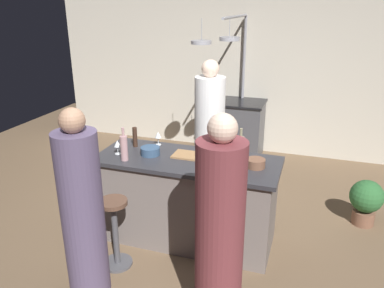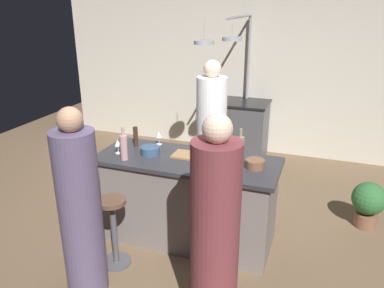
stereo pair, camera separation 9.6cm
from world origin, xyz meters
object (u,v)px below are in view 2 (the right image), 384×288
Objects in this scene: chef at (211,136)px; wine_bottle_green at (215,142)px; bar_stool_left at (114,229)px; wine_bottle_white at (240,147)px; cutting_board at (190,155)px; wine_bottle_amber at (223,145)px; stove_range at (242,129)px; bar_stool_right at (221,252)px; wine_bottle_rose at (124,147)px; guest_right at (215,235)px; pepper_mill at (136,137)px; wine_glass_near_left_guest at (232,146)px; wine_glass_near_right_guest at (159,135)px; mixing_bowl_wooden at (255,164)px; wine_glass_by_chef at (118,143)px; potted_plant at (368,202)px; guest_left at (80,212)px; mixing_bowl_blue at (150,151)px.

wine_bottle_green is at bearing -69.91° from chef.
bar_stool_left is 1.41m from wine_bottle_white.
cutting_board is at bearing -166.44° from wine_bottle_white.
wine_bottle_amber is at bearing -173.72° from wine_bottle_white.
cutting_board is 0.50m from wine_bottle_white.
bar_stool_right is (0.54, -3.07, -0.07)m from stove_range.
guest_right is at bearing -33.38° from wine_bottle_rose.
wine_bottle_amber is at bearing -82.15° from stove_range.
chef is 1.04m from pepper_mill.
wine_bottle_amber reaches higher than wine_glass_near_left_guest.
wine_glass_near_right_guest reaches higher than mixing_bowl_wooden.
wine_bottle_amber is at bearing 103.12° from guest_right.
wine_bottle_green is at bearing 142.18° from wine_bottle_amber.
wine_glass_near_left_guest is at bearing 44.10° from bar_stool_left.
stove_range is at bearing 74.69° from wine_glass_by_chef.
wine_bottle_rose is at bearing -112.48° from chef.
bar_stool_right is 1.94m from potted_plant.
guest_right is 1.03× the size of guest_left.
guest_right is 5.23× the size of cutting_board.
bar_stool_right is 1.03m from wine_bottle_white.
guest_left reaches higher than wine_bottle_rose.
guest_right is at bearing -122.67° from potted_plant.
wine_bottle_amber is at bearing 14.78° from wine_glass_by_chef.
wine_bottle_rose is at bearing 160.03° from bar_stool_right.
stove_range is 3.11m from bar_stool_left.
wine_bottle_white is at bearing 12.97° from mixing_bowl_blue.
bar_stool_right and bar_stool_left have the same top height.
guest_right reaches higher than bar_stool_left.
wine_bottle_green reaches higher than wine_glass_by_chef.
wine_glass_near_right_guest is at bearing 30.29° from pepper_mill.
bar_stool_left is at bearing -104.82° from chef.
wine_bottle_green reaches higher than mixing_bowl_blue.
wine_bottle_amber is at bearing -8.07° from wine_glass_near_right_guest.
mixing_bowl_blue is (0.04, -0.29, -0.07)m from wine_glass_near_right_guest.
wine_glass_by_chef is at bearing -165.22° from wine_bottle_amber.
guest_right is (0.58, -3.42, 0.33)m from stove_range.
wine_bottle_amber reaches higher than bar_stool_left.
mixing_bowl_wooden is at bearing 10.58° from wine_bottle_rose.
wine_bottle_white is at bearing -56.22° from chef.
guest_right is (0.04, -0.35, 0.40)m from bar_stool_right.
wine_bottle_rose reaches higher than wine_bottle_green.
guest_left is 1.58m from wine_bottle_white.
cutting_board reaches higher than bar_stool_right.
cutting_board is at bearing -157.16° from wine_glass_near_left_guest.
wine_bottle_white is 0.89m from mixing_bowl_blue.
chef is 5.23× the size of wine_bottle_rose.
potted_plant is 3.56× the size of wine_glass_near_right_guest.
chef is (-0.06, -1.46, 0.35)m from stove_range.
wine_bottle_amber is 1.03× the size of wine_bottle_white.
mixing_bowl_wooden reaches higher than potted_plant.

